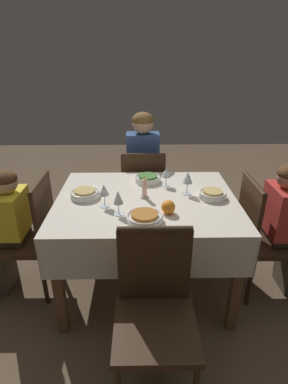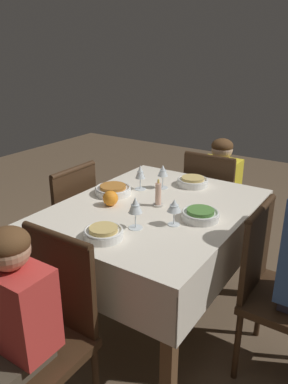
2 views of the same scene
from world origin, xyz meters
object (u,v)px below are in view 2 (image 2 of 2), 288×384
Objects in this scene: person_child_red at (8,342)px; person_child_yellow at (222,191)px; chair_south at (64,221)px; bowl_east at (104,233)px; wine_glass_east at (135,206)px; candle_centerpiece at (158,196)px; chair_north at (277,286)px; bowl_south at (113,190)px; bowl_north at (200,214)px; orange_fruit at (110,198)px; bowl_west at (193,181)px; chair_east at (42,329)px; chair_west at (213,202)px; wine_glass_north at (174,206)px; wine_glass_south at (140,173)px; dining_table at (155,222)px; wine_glass_west at (163,172)px.

person_child_red reaches higher than person_child_yellow.
chair_south is 4.81× the size of bowl_east.
wine_glass_east is (0.26, 0.78, 0.39)m from chair_south.
wine_glass_east is 0.31m from candle_centerpiece.
chair_south is at bearing 91.63° from chair_north.
chair_south is 1.27m from person_child_yellow.
bowl_east is at bearing 33.73° from bowl_south.
bowl_south is at bearing 96.61° from chair_south.
bowl_east is at bearing 59.09° from chair_south.
wine_glass_east is (-0.72, 0.10, 0.33)m from person_child_red.
bowl_north is at bearing 140.49° from wine_glass_east.
orange_fruit is at bearing 78.31° from chair_south.
bowl_west is at bearing -149.15° from bowl_north.
chair_east reaches higher than bowl_south.
chair_west reaches higher than bowl_east.
chair_south is 0.50m from bowl_south.
bowl_west is (-0.58, -0.18, -0.07)m from wine_glass_north.
chair_east is at bearing 10.35° from wine_glass_south.
chair_north is at bearing 58.96° from bowl_west.
chair_east and chair_west have the same top height.
person_child_yellow is 1.23m from wine_glass_north.
bowl_east and bowl_west have the same top height.
bowl_east is at bearing 86.25° from person_child_red.
bowl_south is at bearing -90.91° from candle_centerpiece.
wine_glass_west reaches higher than dining_table.
wine_glass_north is (1.17, 0.20, 0.33)m from person_child_yellow.
chair_west reaches higher than orange_fruit.
person_child_red is at bearing 143.93° from chair_north.
chair_south is at bearing -87.72° from dining_table.
dining_table is 0.33m from wine_glass_north.
chair_south is 1.20m from person_child_red.
wine_glass_west is 1.77× the size of orange_fruit.
chair_east is 0.89× the size of person_child_red.
chair_west is at bearing -177.40° from bowl_west.
wine_glass_south is at bearing -47.71° from wine_glass_west.
chair_south is 0.60m from orange_fruit.
chair_east is at bearing 138.97° from chair_north.
chair_east is 0.80m from orange_fruit.
candle_centerpiece is (-0.04, 0.73, 0.33)m from chair_south.
candle_centerpiece is at bearing 90.46° from person_child_yellow.
orange_fruit is (0.11, -0.51, 0.02)m from bowl_north.
bowl_south is (-0.86, -0.28, 0.30)m from chair_east.
chair_north is 0.65m from wine_glass_north.
wine_glass_east is at bearing 3.41° from bowl_west.
person_child_yellow reaches higher than bowl_west.
bowl_east is 2.14× the size of orange_fruit.
dining_table is 1.38× the size of chair_south.
wine_glass_south is (-0.20, -0.51, 0.08)m from bowl_north.
wine_glass_north is 0.63× the size of bowl_south.
chair_north is at bearing 123.54° from bowl_east.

